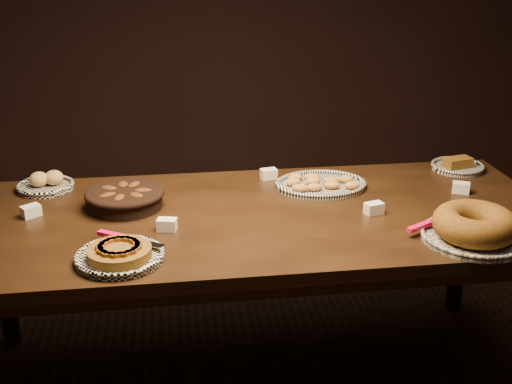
{
  "coord_description": "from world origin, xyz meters",
  "views": [
    {
      "loc": [
        -0.3,
        -2.28,
        1.75
      ],
      "look_at": [
        0.02,
        0.05,
        0.82
      ],
      "focal_mm": 45.0,
      "sensor_mm": 36.0,
      "label": 1
    }
  ],
  "objects": [
    {
      "name": "bundt_cake_plate",
      "position": [
        0.75,
        -0.34,
        0.8
      ],
      "size": [
        0.42,
        0.37,
        0.12
      ],
      "rotation": [
        0.0,
        0.0,
        -0.12
      ],
      "color": "black",
      "rests_on": "buffet_table"
    },
    {
      "name": "ground",
      "position": [
        0.0,
        0.0,
        0.0
      ],
      "size": [
        5.0,
        5.0,
        0.0
      ],
      "primitive_type": "plane",
      "color": "black",
      "rests_on": "ground"
    },
    {
      "name": "loaf_plate",
      "position": [
        1.02,
        0.38,
        0.77
      ],
      "size": [
        0.24,
        0.24,
        0.06
      ],
      "rotation": [
        0.0,
        0.0,
        0.21
      ],
      "color": "black",
      "rests_on": "buffet_table"
    },
    {
      "name": "buffet_table",
      "position": [
        0.0,
        0.0,
        0.68
      ],
      "size": [
        2.4,
        1.0,
        0.75
      ],
      "color": "black",
      "rests_on": "ground"
    },
    {
      "name": "croissant_basket",
      "position": [
        -0.49,
        0.13,
        0.8
      ],
      "size": [
        0.32,
        0.32,
        0.08
      ],
      "rotation": [
        0.0,
        0.0,
        -0.01
      ],
      "color": "black",
      "rests_on": "buffet_table"
    },
    {
      "name": "madeleine_platter",
      "position": [
        0.33,
        0.24,
        0.77
      ],
      "size": [
        0.39,
        0.32,
        0.04
      ],
      "rotation": [
        0.0,
        0.0,
        -0.1
      ],
      "color": "black",
      "rests_on": "buffet_table"
    },
    {
      "name": "tent_cards",
      "position": [
        0.06,
        0.08,
        0.77
      ],
      "size": [
        1.84,
        0.55,
        0.04
      ],
      "color": "white",
      "rests_on": "buffet_table"
    },
    {
      "name": "bread_roll_plate",
      "position": [
        -0.84,
        0.39,
        0.77
      ],
      "size": [
        0.24,
        0.24,
        0.08
      ],
      "rotation": [
        0.0,
        0.0,
        -0.34
      ],
      "color": "white",
      "rests_on": "buffet_table"
    },
    {
      "name": "apple_tart_plate",
      "position": [
        -0.49,
        -0.33,
        0.77
      ],
      "size": [
        0.3,
        0.33,
        0.06
      ],
      "rotation": [
        0.0,
        0.0,
        0.22
      ],
      "color": "white",
      "rests_on": "buffet_table"
    }
  ]
}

